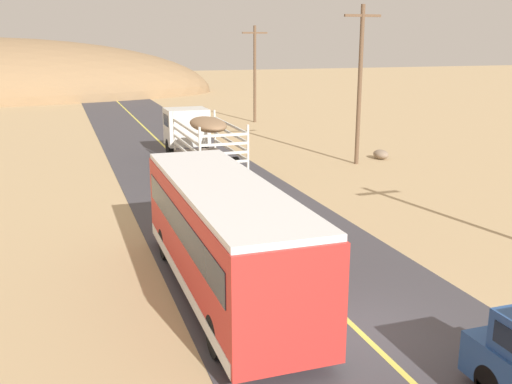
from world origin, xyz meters
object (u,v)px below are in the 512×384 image
livestock_truck (194,132)px  power_pole_far (255,71)px  bus (224,235)px  power_pole_mid (360,81)px  boulder_mid_field (381,154)px

livestock_truck → power_pole_far: 17.68m
bus → power_pole_far: power_pole_far is taller
power_pole_mid → livestock_truck: bearing=159.2°
power_pole_mid → boulder_mid_field: bearing=20.5°
power_pole_mid → boulder_mid_field: (2.06, 0.77, -4.44)m
bus → power_pole_mid: (12.10, 14.76, 2.98)m
livestock_truck → power_pole_mid: size_ratio=1.10×
livestock_truck → boulder_mid_field: 11.24m
bus → power_pole_far: bearing=70.0°
power_pole_far → boulder_mid_field: 18.27m
livestock_truck → power_pole_far: power_pole_far is taller
power_pole_far → boulder_mid_field: (2.06, -17.69, -4.06)m
bus → power_pole_mid: power_pole_mid is taller
livestock_truck → power_pole_mid: bearing=-20.8°
livestock_truck → bus: bus is taller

